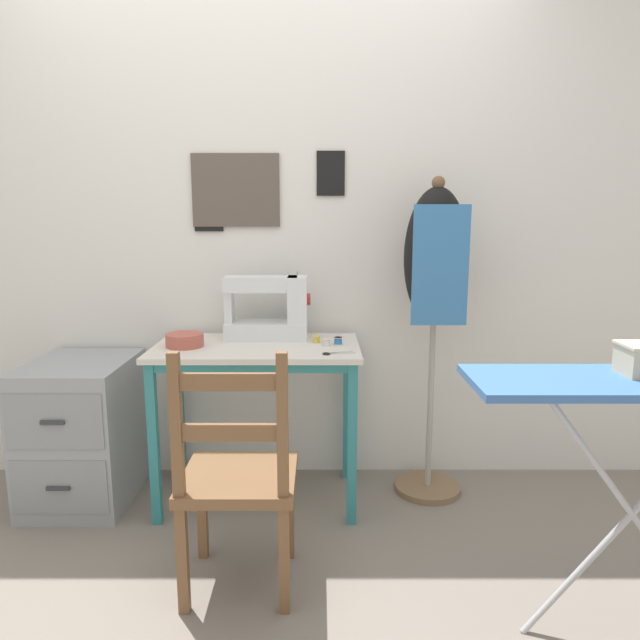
{
  "coord_description": "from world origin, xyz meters",
  "views": [
    {
      "loc": [
        0.29,
        -2.26,
        1.32
      ],
      "look_at": [
        0.3,
        0.24,
        0.87
      ],
      "focal_mm": 32.0,
      "sensor_mm": 36.0,
      "label": 1
    }
  ],
  "objects_px": {
    "scissors": "(332,353)",
    "thread_spool_far_edge": "(336,341)",
    "thread_spool_mid_table": "(324,342)",
    "dress_form": "(433,276)",
    "thread_spool_near_machine": "(314,339)",
    "sewing_machine": "(269,310)",
    "wooden_chair": "(235,479)",
    "filing_cabinet": "(81,431)",
    "fabric_bowl": "(182,340)"
  },
  "relations": [
    {
      "from": "thread_spool_near_machine",
      "to": "scissors",
      "type": "bearing_deg",
      "value": -71.24
    },
    {
      "from": "fabric_bowl",
      "to": "wooden_chair",
      "type": "relative_size",
      "value": 0.19
    },
    {
      "from": "sewing_machine",
      "to": "wooden_chair",
      "type": "xyz_separation_m",
      "value": [
        -0.06,
        -0.81,
        -0.47
      ]
    },
    {
      "from": "scissors",
      "to": "thread_spool_far_edge",
      "type": "distance_m",
      "value": 0.19
    },
    {
      "from": "thread_spool_near_machine",
      "to": "dress_form",
      "type": "relative_size",
      "value": 0.02
    },
    {
      "from": "wooden_chair",
      "to": "dress_form",
      "type": "distance_m",
      "value": 1.27
    },
    {
      "from": "thread_spool_mid_table",
      "to": "thread_spool_far_edge",
      "type": "height_order",
      "value": "thread_spool_far_edge"
    },
    {
      "from": "fabric_bowl",
      "to": "dress_form",
      "type": "bearing_deg",
      "value": 5.27
    },
    {
      "from": "fabric_bowl",
      "to": "thread_spool_near_machine",
      "type": "relative_size",
      "value": 4.6
    },
    {
      "from": "scissors",
      "to": "wooden_chair",
      "type": "bearing_deg",
      "value": -125.07
    },
    {
      "from": "sewing_machine",
      "to": "fabric_bowl",
      "type": "distance_m",
      "value": 0.43
    },
    {
      "from": "scissors",
      "to": "dress_form",
      "type": "bearing_deg",
      "value": 27.69
    },
    {
      "from": "scissors",
      "to": "dress_form",
      "type": "height_order",
      "value": "dress_form"
    },
    {
      "from": "sewing_machine",
      "to": "thread_spool_mid_table",
      "type": "xyz_separation_m",
      "value": [
        0.26,
        -0.16,
        -0.12
      ]
    },
    {
      "from": "dress_form",
      "to": "sewing_machine",
      "type": "bearing_deg",
      "value": 174.79
    },
    {
      "from": "scissors",
      "to": "wooden_chair",
      "type": "distance_m",
      "value": 0.69
    },
    {
      "from": "sewing_machine",
      "to": "thread_spool_mid_table",
      "type": "relative_size",
      "value": 10.35
    },
    {
      "from": "thread_spool_near_machine",
      "to": "dress_form",
      "type": "bearing_deg",
      "value": 2.79
    },
    {
      "from": "thread_spool_mid_table",
      "to": "dress_form",
      "type": "distance_m",
      "value": 0.58
    },
    {
      "from": "scissors",
      "to": "fabric_bowl",
      "type": "bearing_deg",
      "value": 167.95
    },
    {
      "from": "fabric_bowl",
      "to": "thread_spool_far_edge",
      "type": "relative_size",
      "value": 3.82
    },
    {
      "from": "filing_cabinet",
      "to": "dress_form",
      "type": "relative_size",
      "value": 0.44
    },
    {
      "from": "thread_spool_mid_table",
      "to": "dress_form",
      "type": "height_order",
      "value": "dress_form"
    },
    {
      "from": "thread_spool_near_machine",
      "to": "filing_cabinet",
      "type": "distance_m",
      "value": 1.18
    },
    {
      "from": "scissors",
      "to": "thread_spool_far_edge",
      "type": "xyz_separation_m",
      "value": [
        0.02,
        0.18,
        0.01
      ]
    },
    {
      "from": "sewing_machine",
      "to": "wooden_chair",
      "type": "bearing_deg",
      "value": -94.09
    },
    {
      "from": "dress_form",
      "to": "thread_spool_far_edge",
      "type": "bearing_deg",
      "value": -171.99
    },
    {
      "from": "thread_spool_far_edge",
      "to": "thread_spool_near_machine",
      "type": "bearing_deg",
      "value": 160.05
    },
    {
      "from": "sewing_machine",
      "to": "filing_cabinet",
      "type": "bearing_deg",
      "value": -171.45
    },
    {
      "from": "thread_spool_mid_table",
      "to": "dress_form",
      "type": "bearing_deg",
      "value": 10.1
    },
    {
      "from": "sewing_machine",
      "to": "thread_spool_near_machine",
      "type": "relative_size",
      "value": 11.02
    },
    {
      "from": "sewing_machine",
      "to": "wooden_chair",
      "type": "distance_m",
      "value": 0.94
    },
    {
      "from": "fabric_bowl",
      "to": "filing_cabinet",
      "type": "height_order",
      "value": "fabric_bowl"
    },
    {
      "from": "thread_spool_far_edge",
      "to": "wooden_chair",
      "type": "height_order",
      "value": "wooden_chair"
    },
    {
      "from": "sewing_machine",
      "to": "fabric_bowl",
      "type": "xyz_separation_m",
      "value": [
        -0.38,
        -0.17,
        -0.11
      ]
    },
    {
      "from": "dress_form",
      "to": "thread_spool_near_machine",
      "type": "bearing_deg",
      "value": -177.21
    },
    {
      "from": "thread_spool_near_machine",
      "to": "thread_spool_far_edge",
      "type": "relative_size",
      "value": 0.83
    },
    {
      "from": "scissors",
      "to": "filing_cabinet",
      "type": "xyz_separation_m",
      "value": [
        -1.17,
        0.18,
        -0.42
      ]
    },
    {
      "from": "sewing_machine",
      "to": "dress_form",
      "type": "bearing_deg",
      "value": -5.21
    },
    {
      "from": "thread_spool_mid_table",
      "to": "thread_spool_near_machine",
      "type": "bearing_deg",
      "value": 126.63
    },
    {
      "from": "thread_spool_far_edge",
      "to": "filing_cabinet",
      "type": "bearing_deg",
      "value": -179.97
    },
    {
      "from": "thread_spool_far_edge",
      "to": "dress_form",
      "type": "xyz_separation_m",
      "value": [
        0.45,
        0.06,
        0.29
      ]
    },
    {
      "from": "sewing_machine",
      "to": "dress_form",
      "type": "relative_size",
      "value": 0.27
    },
    {
      "from": "filing_cabinet",
      "to": "dress_form",
      "type": "xyz_separation_m",
      "value": [
        1.64,
        0.06,
        0.72
      ]
    },
    {
      "from": "sewing_machine",
      "to": "thread_spool_near_machine",
      "type": "bearing_deg",
      "value": -24.03
    },
    {
      "from": "fabric_bowl",
      "to": "thread_spool_near_machine",
      "type": "height_order",
      "value": "fabric_bowl"
    },
    {
      "from": "sewing_machine",
      "to": "scissors",
      "type": "distance_m",
      "value": 0.45
    },
    {
      "from": "thread_spool_near_machine",
      "to": "filing_cabinet",
      "type": "relative_size",
      "value": 0.05
    },
    {
      "from": "wooden_chair",
      "to": "dress_form",
      "type": "xyz_separation_m",
      "value": [
        0.82,
        0.74,
        0.63
      ]
    },
    {
      "from": "thread_spool_far_edge",
      "to": "filing_cabinet",
      "type": "relative_size",
      "value": 0.07
    }
  ]
}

